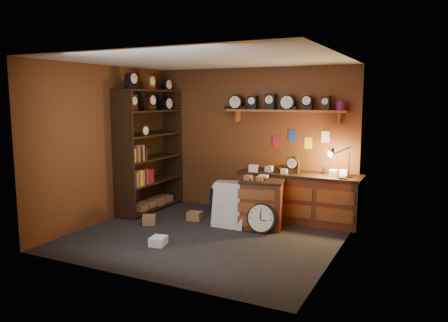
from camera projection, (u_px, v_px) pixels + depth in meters
floor at (207, 236)px, 6.85m from camera, size 4.00×4.00×0.00m
room_shell at (212, 126)px, 6.68m from camera, size 4.02×3.62×2.71m
shelving_unit at (148, 145)px, 8.32m from camera, size 0.47×1.60×2.58m
workbench at (299, 194)px, 7.63m from camera, size 2.13×0.66×1.36m
low_cabinet at (262, 202)px, 7.26m from camera, size 0.81×0.73×0.89m
big_round_clock at (261, 218)px, 6.97m from camera, size 0.49×0.16×0.49m
white_panel at (228, 228)px, 7.29m from camera, size 0.57×0.16×0.76m
mini_fridge at (229, 198)px, 8.16m from camera, size 0.69×0.71×0.57m
floor_box_a at (195, 216)px, 7.72m from camera, size 0.27×0.23×0.15m
floor_box_b at (158, 241)px, 6.41m from camera, size 0.25×0.29×0.13m
floor_box_c at (149, 220)px, 7.46m from camera, size 0.28×0.27×0.16m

